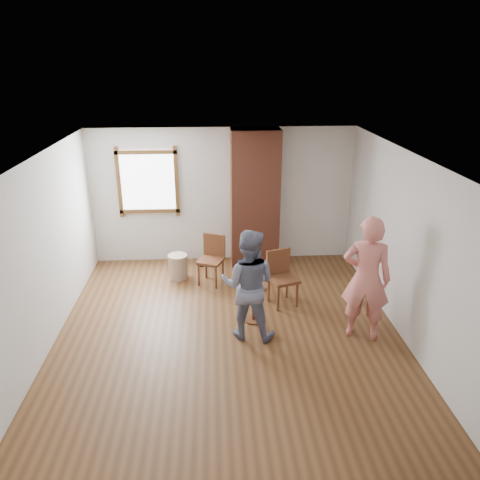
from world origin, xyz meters
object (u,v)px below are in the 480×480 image
object	(u,v)px
dining_chair_right	(281,274)
dining_chair_left	(212,256)
side_table	(254,297)
stoneware_crock	(178,267)
man	(248,285)
person_pink	(366,279)

from	to	relation	value
dining_chair_right	dining_chair_left	bearing A→B (deg)	123.70
side_table	dining_chair_left	bearing A→B (deg)	113.87
dining_chair_left	stoneware_crock	bearing A→B (deg)	-172.71
side_table	man	world-z (taller)	man
stoneware_crock	person_pink	bearing A→B (deg)	-36.83
dining_chair_left	person_pink	distance (m)	2.89
stoneware_crock	man	xyz separation A→B (m)	(1.13, -1.95, 0.59)
dining_chair_right	person_pink	distance (m)	1.53
person_pink	side_table	bearing A→B (deg)	1.66
dining_chair_left	person_pink	bearing A→B (deg)	-18.57
dining_chair_right	man	xyz separation A→B (m)	(-0.61, -0.94, 0.31)
dining_chair_left	side_table	bearing A→B (deg)	-43.16
stoneware_crock	dining_chair_left	xyz separation A→B (m)	(0.63, -0.18, 0.26)
stoneware_crock	person_pink	world-z (taller)	person_pink
dining_chair_right	person_pink	world-z (taller)	person_pink
person_pink	stoneware_crock	bearing A→B (deg)	-16.98
dining_chair_left	person_pink	size ratio (longest dim) A/B	0.47
side_table	person_pink	size ratio (longest dim) A/B	0.33
dining_chair_right	side_table	xyz separation A→B (m)	(-0.50, -0.56, -0.10)
dining_chair_left	dining_chair_right	bearing A→B (deg)	-13.96
stoneware_crock	side_table	bearing A→B (deg)	-51.63
side_table	person_pink	bearing A→B (deg)	-18.19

